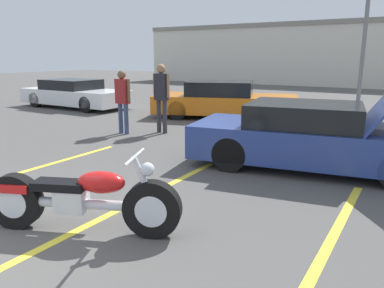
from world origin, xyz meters
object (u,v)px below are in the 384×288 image
at_px(show_car_hood_open, 314,137).
at_px(parked_car_left_row, 74,94).
at_px(spectator_near_motorcycle, 161,92).
at_px(spectator_by_show_car, 123,97).
at_px(light_pole, 369,10).
at_px(motorcycle, 82,199).
at_px(parked_car_mid_row, 224,100).

distance_m(show_car_hood_open, parked_car_left_row, 11.09).
distance_m(parked_car_left_row, spectator_near_motorcycle, 6.60).
height_order(show_car_hood_open, parked_car_left_row, show_car_hood_open).
bearing_deg(spectator_near_motorcycle, parked_car_left_row, 158.84).
bearing_deg(spectator_by_show_car, light_pole, 67.72).
height_order(motorcycle, parked_car_left_row, parked_car_left_row).
xyz_separation_m(parked_car_left_row, parked_car_mid_row, (6.36, 0.95, 0.04)).
distance_m(light_pole, spectator_by_show_car, 12.09).
bearing_deg(spectator_by_show_car, spectator_near_motorcycle, 37.71).
distance_m(parked_car_mid_row, spectator_by_show_car, 4.11).
height_order(light_pole, show_car_hood_open, light_pole).
bearing_deg(parked_car_left_row, spectator_by_show_car, -29.12).
height_order(spectator_near_motorcycle, spectator_by_show_car, spectator_near_motorcycle).
relative_size(show_car_hood_open, spectator_near_motorcycle, 2.51).
xyz_separation_m(show_car_hood_open, spectator_near_motorcycle, (-4.36, 1.21, 0.52)).
distance_m(motorcycle, show_car_hood_open, 4.43).
bearing_deg(parked_car_mid_row, light_pole, 43.79).
distance_m(motorcycle, spectator_by_show_car, 5.90).
bearing_deg(show_car_hood_open, light_pole, 84.03).
relative_size(parked_car_left_row, parked_car_mid_row, 0.93).
height_order(light_pole, spectator_by_show_car, light_pole).
bearing_deg(motorcycle, light_pole, 63.37).
relative_size(light_pole, spectator_near_motorcycle, 3.89).
distance_m(light_pole, spectator_near_motorcycle, 11.21).
relative_size(light_pole, spectator_by_show_car, 4.26).
bearing_deg(spectator_by_show_car, motorcycle, -53.11).
height_order(parked_car_mid_row, spectator_by_show_car, spectator_by_show_car).
xyz_separation_m(show_car_hood_open, parked_car_mid_row, (-4.13, 4.53, -0.02)).
height_order(show_car_hood_open, spectator_near_motorcycle, show_car_hood_open).
relative_size(parked_car_mid_row, spectator_by_show_car, 3.05).
xyz_separation_m(light_pole, spectator_by_show_car, (-4.44, -10.84, -2.98)).
bearing_deg(light_pole, spectator_near_motorcycle, -109.55).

